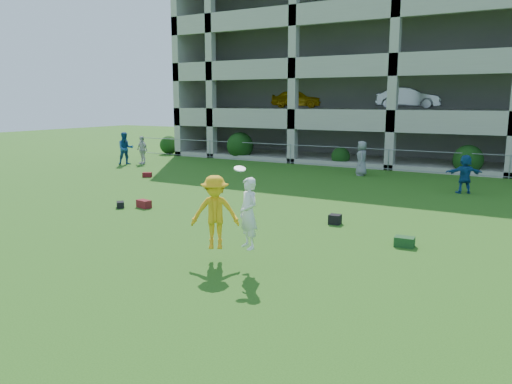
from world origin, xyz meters
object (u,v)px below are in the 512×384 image
Objects in this scene: bystander_b at (142,150)px; frisbee_contest at (222,212)px; bystander_c at (362,158)px; crate_d at (335,219)px; bystander_d at (465,174)px; bystander_a at (126,148)px; parking_garage at (427,68)px.

bystander_b is 0.83× the size of frisbee_contest.
crate_d is at bearing -7.44° from bystander_c.
bystander_d is at bearing 73.65° from frisbee_contest.
bystander_b is 4.86× the size of crate_d.
bystander_a is 18.01m from crate_d.
bystander_c is 0.06× the size of parking_garage.
parking_garage is at bearing 58.35° from bystander_b.
parking_garage is at bearing 92.06° from frisbee_contest.
bystander_a reaches higher than bystander_d.
parking_garage reaches higher than bystander_b.
bystander_a reaches higher than crate_d.
bystander_c is 15.31m from frisbee_contest.
bystander_c is 12.43m from parking_garage.
crate_d is at bearing -13.82° from bystander_b.
bystander_a is 1.14× the size of bystander_b.
bystander_b is at bearing 151.97° from crate_d.
parking_garage is (14.39, 14.04, 5.04)m from bystander_a.
crate_d is 0.17× the size of frisbee_contest.
frisbee_contest is at bearing 46.54° from bystander_d.
bystander_c is 5.93m from bystander_d.
bystander_c is 5.08× the size of crate_d.
bystander_d is at bearing 41.80° from bystander_c.
bystander_c is at bearing -53.91° from bystander_d.
bystander_c reaches higher than bystander_b.
bystander_c is 1.10× the size of bystander_d.
bystander_b is at bearing -29.16° from bystander_d.
bystander_b is at bearing 138.04° from frisbee_contest.
bystander_b is 13.23m from bystander_c.
bystander_a is at bearing -135.70° from parking_garage.
bystander_a is 20.73m from parking_garage.
bystander_d is at bearing -55.05° from bystander_a.
bystander_a is at bearing -26.93° from bystander_d.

